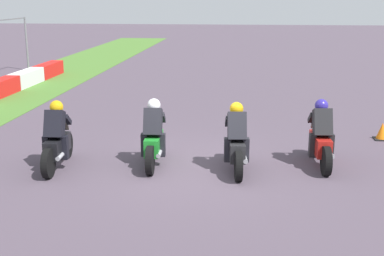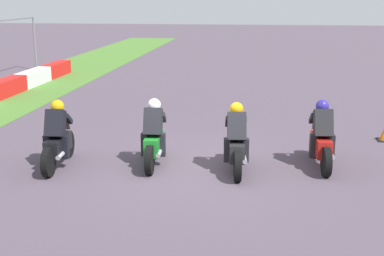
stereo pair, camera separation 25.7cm
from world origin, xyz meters
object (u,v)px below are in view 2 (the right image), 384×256
(rider_lane_a, at_px, (321,139))
(rider_lane_b, at_px, (236,143))
(rider_lane_c, at_px, (154,138))
(rider_lane_d, at_px, (58,140))

(rider_lane_a, bearing_deg, rider_lane_b, 102.37)
(rider_lane_a, bearing_deg, rider_lane_c, 91.61)
(rider_lane_a, distance_m, rider_lane_c, 3.76)
(rider_lane_c, bearing_deg, rider_lane_d, 98.53)
(rider_lane_c, height_order, rider_lane_d, same)
(rider_lane_b, bearing_deg, rider_lane_c, 78.38)
(rider_lane_d, bearing_deg, rider_lane_c, -82.07)
(rider_lane_a, height_order, rider_lane_c, same)
(rider_lane_a, relative_size, rider_lane_d, 1.00)
(rider_lane_b, relative_size, rider_lane_d, 1.00)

